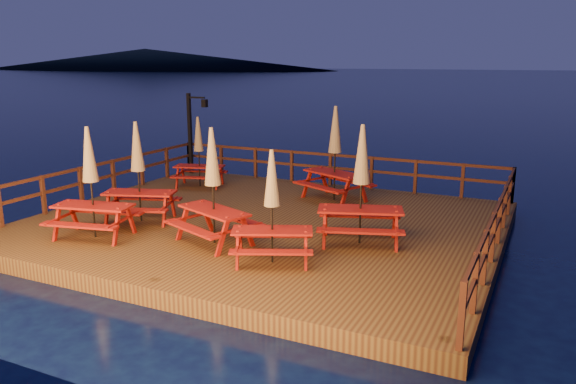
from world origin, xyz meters
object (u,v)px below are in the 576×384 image
lamp_post (193,126)px  picnic_table_2 (272,205)px  picnic_table_1 (138,170)px  picnic_table_0 (335,152)px

lamp_post → picnic_table_2: bearing=-46.0°
picnic_table_1 → picnic_table_2: picnic_table_1 is taller
picnic_table_1 → picnic_table_2: (4.62, -1.30, -0.12)m
picnic_table_2 → lamp_post: bearing=109.6°
lamp_post → picnic_table_0: (6.26, -1.61, -0.30)m
picnic_table_0 → picnic_table_1: picnic_table_0 is taller
lamp_post → picnic_table_2: (7.03, -7.29, -0.53)m
picnic_table_0 → picnic_table_1: size_ratio=1.08×
picnic_table_0 → picnic_table_2: (0.77, -5.68, -0.23)m
picnic_table_0 → picnic_table_2: 5.74m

